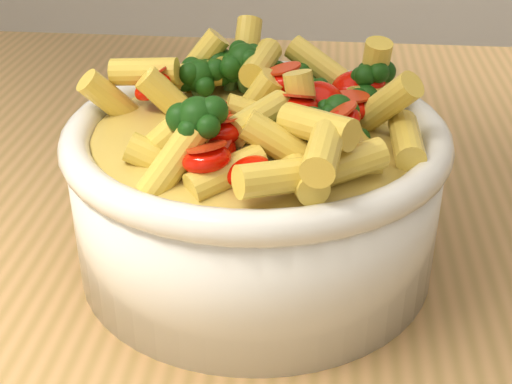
# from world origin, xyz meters

# --- Properties ---
(table) EXTENTS (1.20, 0.80, 0.90)m
(table) POSITION_xyz_m (0.00, 0.00, 0.80)
(table) COLOR #AD7D4A
(table) RESTS_ON ground
(serving_bowl) EXTENTS (0.22, 0.22, 0.10)m
(serving_bowl) POSITION_xyz_m (-0.01, -0.06, 0.95)
(serving_bowl) COLOR white
(serving_bowl) RESTS_ON table
(pasta_salad) EXTENTS (0.18, 0.18, 0.04)m
(pasta_salad) POSITION_xyz_m (-0.01, -0.06, 1.01)
(pasta_salad) COLOR #FFCF50
(pasta_salad) RESTS_ON serving_bowl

